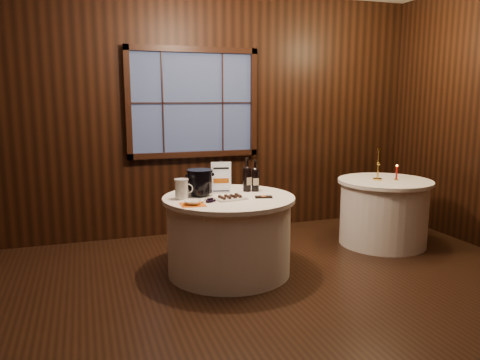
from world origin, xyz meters
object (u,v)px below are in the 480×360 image
object	(u,v)px
side_table	(383,212)
ice_bucket	(200,182)
port_bottle_left	(247,177)
chocolate_box	(264,197)
main_table	(229,234)
grape_bunch	(211,200)
cracker_bowl	(193,202)
chocolate_plate	(230,198)
port_bottle_right	(255,178)
glass_pitcher	(182,189)
sign_stand	(221,182)
brass_candlestick	(378,168)
red_candle	(396,174)

from	to	relation	value
side_table	ice_bucket	world-z (taller)	ice_bucket
port_bottle_left	chocolate_box	bearing A→B (deg)	-98.01
main_table	grape_bunch	world-z (taller)	grape_bunch
side_table	cracker_bowl	xyz separation A→B (m)	(-2.41, -0.54, 0.40)
chocolate_plate	side_table	bearing A→B (deg)	12.03
port_bottle_right	glass_pitcher	distance (m)	0.80
ice_bucket	port_bottle_right	bearing A→B (deg)	3.41
main_table	side_table	size ratio (longest dim) A/B	1.19
port_bottle_right	chocolate_box	xyz separation A→B (m)	(-0.03, -0.32, -0.13)
grape_bunch	glass_pitcher	bearing A→B (deg)	132.36
sign_stand	chocolate_plate	size ratio (longest dim) A/B	1.03
port_bottle_left	glass_pitcher	size ratio (longest dim) A/B	1.80
chocolate_box	cracker_bowl	distance (m)	0.72
ice_bucket	brass_candlestick	size ratio (longest dim) A/B	0.68
side_table	sign_stand	distance (m)	2.08
port_bottle_left	chocolate_plate	bearing A→B (deg)	-147.71
red_candle	chocolate_plate	bearing A→B (deg)	-170.17
port_bottle_right	cracker_bowl	bearing A→B (deg)	-141.65
chocolate_box	brass_candlestick	size ratio (longest dim) A/B	0.43
port_bottle_left	ice_bucket	size ratio (longest dim) A/B	1.33
chocolate_box	side_table	bearing A→B (deg)	29.02
brass_candlestick	main_table	bearing A→B (deg)	-170.38
ice_bucket	brass_candlestick	world-z (taller)	brass_candlestick
ice_bucket	cracker_bowl	xyz separation A→B (m)	(-0.16, -0.36, -0.11)
side_table	sign_stand	size ratio (longest dim) A/B	3.35
side_table	port_bottle_left	xyz separation A→B (m)	(-1.75, -0.12, 0.53)
side_table	grape_bunch	world-z (taller)	grape_bunch
ice_bucket	glass_pitcher	xyz separation A→B (m)	(-0.20, -0.09, -0.04)
cracker_bowl	grape_bunch	bearing A→B (deg)	12.26
side_table	chocolate_plate	size ratio (longest dim) A/B	3.44
ice_bucket	cracker_bowl	size ratio (longest dim) A/B	1.66
port_bottle_left	chocolate_box	size ratio (longest dim) A/B	2.11
ice_bucket	red_candle	size ratio (longest dim) A/B	1.40
side_table	grape_bunch	bearing A→B (deg)	-167.34
port_bottle_left	chocolate_plate	size ratio (longest dim) A/B	1.09
chocolate_box	cracker_bowl	bearing A→B (deg)	-159.72
main_table	grape_bunch	distance (m)	0.51
cracker_bowl	brass_candlestick	distance (m)	2.39
cracker_bowl	port_bottle_left	bearing A→B (deg)	32.37
glass_pitcher	main_table	bearing A→B (deg)	14.23
port_bottle_right	ice_bucket	bearing A→B (deg)	-166.37
chocolate_box	main_table	bearing A→B (deg)	165.59
chocolate_plate	glass_pitcher	xyz separation A→B (m)	(-0.43, 0.17, 0.08)
chocolate_plate	chocolate_box	size ratio (longest dim) A/B	1.93
port_bottle_left	chocolate_plate	distance (m)	0.44
port_bottle_left	grape_bunch	world-z (taller)	port_bottle_left
side_table	brass_candlestick	xyz separation A→B (m)	(-0.09, 0.02, 0.52)
side_table	chocolate_box	xyz separation A→B (m)	(-1.70, -0.46, 0.39)
chocolate_plate	brass_candlestick	xyz separation A→B (m)	(1.94, 0.46, 0.12)
port_bottle_right	side_table	bearing A→B (deg)	15.07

